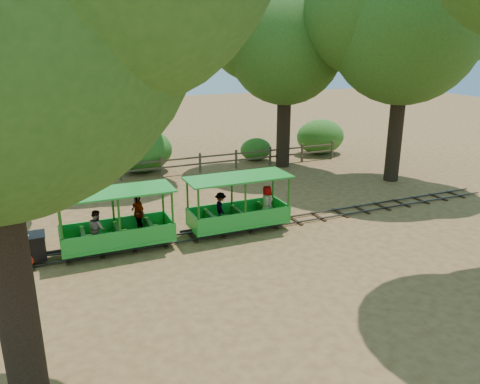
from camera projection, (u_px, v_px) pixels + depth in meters
name	position (u px, v px, depth m)	size (l,w,h in m)	color
ground	(246.00, 229.00, 16.59)	(90.00, 90.00, 0.00)	#A27746
track	(246.00, 227.00, 16.57)	(22.00, 1.00, 0.10)	#3F3D3A
carriage_front	(118.00, 226.00, 14.69)	(3.60, 1.49, 1.87)	green
carriage_rear	(240.00, 210.00, 16.24)	(3.60, 1.47, 1.87)	green
oak_ne	(285.00, 40.00, 23.34)	(7.32, 6.44, 9.13)	#2D2116
oak_e	(404.00, 20.00, 20.49)	(8.33, 7.33, 10.26)	#2D2116
fence	(181.00, 163.00, 23.42)	(18.10, 0.10, 1.00)	brown
shrub_west	(49.00, 166.00, 22.20)	(2.19, 1.68, 1.52)	#2D6B1E
shrub_mid_w	(140.00, 150.00, 23.74)	(3.24, 2.49, 2.24)	#2D6B1E
shrub_mid_e	(256.00, 149.00, 26.34)	(1.81, 1.40, 1.26)	#2D6B1E
shrub_east	(320.00, 137.00, 27.82)	(2.96, 2.27, 2.05)	#2D6B1E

